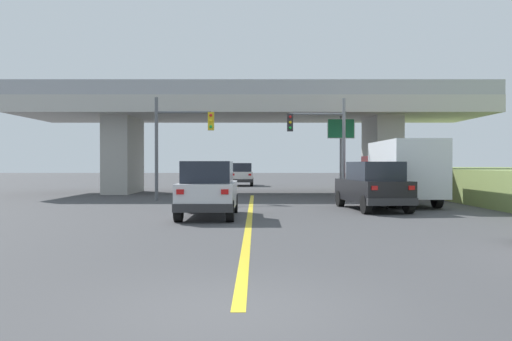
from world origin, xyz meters
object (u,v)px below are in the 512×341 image
object	(u,v)px
sedan_oncoming	(244,174)
highway_sign	(343,136)
traffic_signal_farside	(178,136)
suv_lead	(210,189)
box_truck	(403,171)
suv_crossing	(375,186)
traffic_signal_nearside	(326,136)

from	to	relation	value
sedan_oncoming	highway_sign	xyz separation A→B (m)	(6.56, -13.98, 2.65)
sedan_oncoming	highway_sign	bearing A→B (deg)	-64.85
traffic_signal_farside	highway_sign	world-z (taller)	traffic_signal_farside
suv_lead	highway_sign	bearing A→B (deg)	62.90
box_truck	suv_lead	bearing A→B (deg)	-144.98
sedan_oncoming	suv_crossing	bearing A→B (deg)	-76.11
suv_lead	highway_sign	world-z (taller)	highway_sign
suv_lead	traffic_signal_nearside	bearing A→B (deg)	60.68
suv_crossing	highway_sign	size ratio (longest dim) A/B	1.01
suv_lead	sedan_oncoming	world-z (taller)	same
traffic_signal_nearside	highway_sign	size ratio (longest dim) A/B	1.12
box_truck	traffic_signal_nearside	bearing A→B (deg)	130.84
suv_lead	box_truck	bearing A→B (deg)	35.02
traffic_signal_nearside	traffic_signal_farside	bearing A→B (deg)	-173.28
box_truck	highway_sign	distance (m)	8.12
sedan_oncoming	highway_sign	world-z (taller)	highway_sign
traffic_signal_farside	traffic_signal_nearside	bearing A→B (deg)	6.72
box_truck	sedan_oncoming	world-z (taller)	box_truck
traffic_signal_nearside	traffic_signal_farside	xyz separation A→B (m)	(-7.99, -0.94, -0.02)
sedan_oncoming	highway_sign	size ratio (longest dim) A/B	0.93
traffic_signal_nearside	traffic_signal_farside	world-z (taller)	traffic_signal_nearside
suv_lead	traffic_signal_farside	size ratio (longest dim) A/B	0.82
box_truck	highway_sign	xyz separation A→B (m)	(-1.62, 7.69, 2.07)
traffic_signal_farside	suv_lead	bearing A→B (deg)	-74.06
suv_lead	suv_crossing	bearing A→B (deg)	23.96
suv_lead	traffic_signal_farside	xyz separation A→B (m)	(-2.51, 8.80, 2.41)
sedan_oncoming	traffic_signal_nearside	xyz separation A→B (m)	(5.00, -17.98, 2.43)
suv_crossing	traffic_signal_farside	world-z (taller)	traffic_signal_farside
traffic_signal_nearside	sedan_oncoming	bearing A→B (deg)	105.54
suv_crossing	sedan_oncoming	world-z (taller)	same
traffic_signal_farside	highway_sign	distance (m)	10.76
suv_crossing	sedan_oncoming	bearing A→B (deg)	97.51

